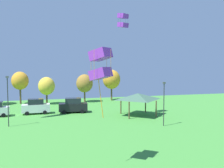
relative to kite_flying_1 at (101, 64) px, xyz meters
name	(u,v)px	position (x,y,z in m)	size (l,w,h in m)	color
kite_flying_1	(101,64)	(0.00, 0.00, 0.00)	(1.98, 1.98, 5.38)	purple
kite_flying_5	(123,20)	(7.46, 17.58, 6.94)	(1.74, 1.77, 2.25)	purple
parked_car_second_from_left	(36,107)	(-5.85, 23.39, -6.78)	(4.52, 2.05, 2.54)	silver
parked_car_third_from_left	(73,105)	(0.27, 22.88, -6.78)	(4.96, 2.46, 2.53)	black
park_pavilion	(138,97)	(10.09, 17.74, -4.94)	(5.76, 5.35, 3.60)	brown
light_post_0	(164,101)	(10.85, 10.42, -4.69)	(0.36, 0.20, 5.86)	#2D2D33
light_post_1	(8,98)	(-8.96, 15.52, -4.29)	(0.36, 0.20, 6.65)	#2D2D33
treeline_tree_2	(20,81)	(-9.51, 35.67, -3.12)	(3.50, 3.50, 6.85)	brown
treeline_tree_3	(47,86)	(-4.10, 33.80, -4.19)	(3.43, 3.43, 5.73)	brown
treeline_tree_4	(85,83)	(4.06, 34.70, -3.85)	(3.69, 3.69, 6.21)	brown
treeline_tree_5	(112,79)	(10.53, 35.58, -3.09)	(4.08, 4.08, 7.19)	brown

